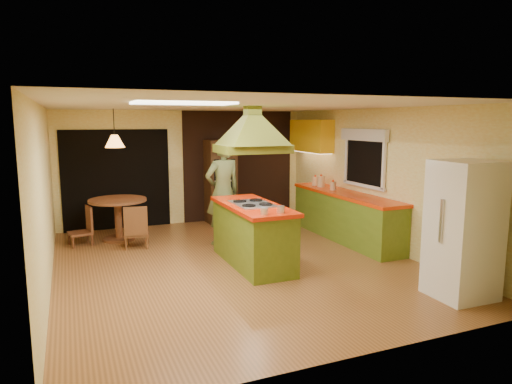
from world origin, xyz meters
name	(u,v)px	position (x,y,z in m)	size (l,w,h in m)	color
ground	(236,263)	(0.00, 0.00, 0.00)	(6.50, 6.50, 0.00)	#955D30
room_walls	(236,186)	(0.00, 0.00, 1.25)	(5.50, 6.50, 6.50)	#FFF7B6
ceiling_plane	(235,106)	(0.00, 0.00, 2.50)	(6.50, 6.50, 0.00)	silver
brick_panel	(239,165)	(1.25, 3.23, 1.25)	(2.64, 0.03, 2.50)	#381E14
nook_opening	(117,180)	(-1.50, 3.23, 1.05)	(2.20, 0.03, 2.10)	black
right_counter	(345,216)	(2.45, 0.60, 0.46)	(0.62, 3.05, 0.92)	olive
upper_cabinets	(311,136)	(2.57, 2.20, 1.95)	(0.34, 1.40, 0.70)	yellow
window_right	(364,148)	(2.70, 0.40, 1.77)	(0.12, 1.35, 1.06)	black
fluor_panel	(184,103)	(-1.10, -1.20, 2.48)	(1.20, 0.60, 0.03)	white
kitchen_island	(253,234)	(0.22, -0.15, 0.49)	(0.79, 1.96, 0.99)	#5D741D
range_hood	(252,123)	(0.22, -0.15, 2.25)	(1.08, 0.78, 0.80)	#5D6519
man	(223,192)	(0.17, 1.18, 0.98)	(0.72, 0.47, 1.97)	#4D552D
refrigerator	(464,230)	(2.21, -2.46, 0.89)	(0.73, 0.69, 1.78)	white
wall_oven	(221,182)	(0.70, 2.95, 0.93)	(0.62, 0.61, 1.86)	#452916
dining_table	(118,211)	(-1.60, 2.22, 0.57)	(1.08, 1.08, 0.81)	brown
chair_left	(80,226)	(-2.30, 2.12, 0.36)	(0.39, 0.39, 0.72)	brown
chair_near	(137,226)	(-1.35, 1.57, 0.39)	(0.43, 0.43, 0.78)	brown
pendant_lamp	(115,141)	(-1.60, 2.22, 1.90)	(0.36, 0.36, 0.23)	#FF9E3F
canister_large	(321,182)	(2.40, 1.44, 1.03)	(0.15, 0.15, 0.22)	#F5E8C5
canister_medium	(315,181)	(2.40, 1.68, 1.01)	(0.13, 0.13, 0.18)	#FFF1CD
canister_small	(333,186)	(2.40, 0.97, 1.00)	(0.12, 0.12, 0.16)	beige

